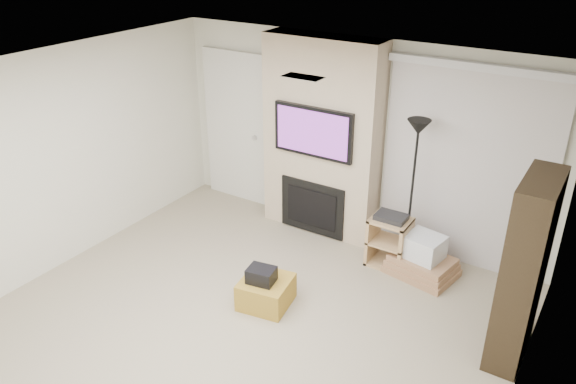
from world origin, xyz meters
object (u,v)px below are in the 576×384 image
Objects in this scene: floor_lamp at (416,152)px; av_stand at (389,238)px; ottoman at (266,292)px; box_stack at (422,260)px; bookshelf at (524,271)px.

floor_lamp reaches higher than av_stand.
box_stack is at bearing 49.81° from ottoman.
bookshelf reaches higher than floor_lamp.
box_stack is (0.27, -0.17, -1.20)m from floor_lamp.
floor_lamp is 1.25m from box_stack.
box_stack is at bearing -33.07° from floor_lamp.
floor_lamp is 1.79m from bookshelf.
bookshelf is at bearing 14.85° from ottoman.
ottoman is at bearing -165.15° from bookshelf.
bookshelf is at bearing -34.52° from floor_lamp.
av_stand is (0.78, 1.41, 0.20)m from ottoman.
floor_lamp is at bearing 51.52° from av_stand.
ottoman is 0.28× the size of bookshelf.
ottoman is 0.60× the size of box_stack.
av_stand reaches higher than box_stack.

